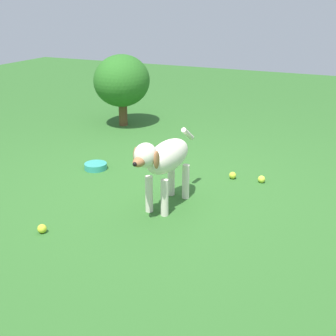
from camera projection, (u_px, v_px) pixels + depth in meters
name	position (u px, v px, depth m)	size (l,w,h in m)	color
ground	(163.00, 190.00, 3.86)	(14.00, 14.00, 0.00)	#2D6026
dog	(165.00, 159.00, 3.41)	(0.92, 0.26, 0.62)	silver
tennis_ball_0	(42.00, 229.00, 3.15)	(0.07, 0.07, 0.07)	#CAD631
tennis_ball_1	(233.00, 175.00, 4.10)	(0.07, 0.07, 0.07)	#BFD132
tennis_ball_2	(262.00, 179.00, 4.01)	(0.07, 0.07, 0.07)	#D2E33F
water_bowl	(96.00, 166.00, 4.33)	(0.22, 0.22, 0.06)	teal
shrub_near	(122.00, 81.00, 5.62)	(0.78, 0.70, 0.92)	brown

